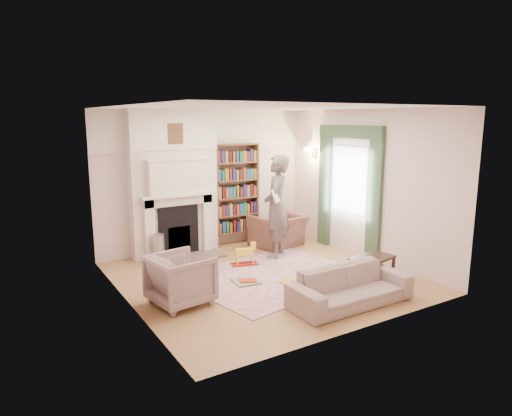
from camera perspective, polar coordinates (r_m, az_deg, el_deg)
floor at (r=7.76m, az=0.97°, el=-8.66°), size 4.50×4.50×0.00m
ceiling at (r=7.30m, az=1.05°, el=12.47°), size 4.50×4.50×0.00m
wall_back at (r=9.36m, az=-6.41°, el=3.53°), size 4.50×0.00×4.50m
wall_front at (r=5.67m, az=13.30°, el=-1.71°), size 4.50×0.00×4.50m
wall_left at (r=6.50m, az=-15.97°, el=-0.22°), size 0.00×4.50×4.50m
wall_right at (r=8.81m, az=13.48°, el=2.81°), size 0.00×4.50×4.50m
fireplace at (r=8.89m, az=-10.24°, el=2.93°), size 1.70×0.58×2.80m
bookcase at (r=9.57m, az=-2.52°, el=2.40°), size 1.00×0.24×1.85m
window at (r=9.07m, az=11.65°, el=3.45°), size 0.02×0.90×1.30m
curtain_left at (r=8.59m, az=14.59°, el=1.21°), size 0.07×0.32×2.40m
curtain_right at (r=9.60m, az=8.59°, el=2.47°), size 0.07×0.32×2.40m
pelmet at (r=8.97m, az=11.67°, el=9.33°), size 0.09×1.70×0.24m
wall_sconce at (r=9.73m, az=6.42°, el=6.78°), size 0.20×0.24×0.24m
rug at (r=7.83m, az=2.09°, el=-8.44°), size 3.19×2.67×0.01m
armchair_reading at (r=9.53m, az=2.76°, el=-2.84°), size 1.14×1.04×0.65m
armchair_left at (r=6.69m, az=-9.39°, el=-8.78°), size 0.92×0.90×0.74m
sofa at (r=6.75m, az=11.73°, el=-9.58°), size 1.84×0.73×0.54m
man_reading at (r=8.66m, az=2.56°, el=0.16°), size 0.84×0.84×1.96m
newspaper at (r=8.36m, az=2.49°, el=1.59°), size 0.33×0.33×0.24m
coffee_table at (r=7.66m, az=14.25°, el=-7.53°), size 0.77×0.57×0.45m
paraffin_heater at (r=8.59m, az=-12.15°, el=-5.02°), size 0.28×0.28×0.55m
rocking_horse at (r=8.29m, az=-1.45°, el=-5.80°), size 0.52×0.32×0.43m
board_game at (r=7.51m, az=-1.25°, el=-9.16°), size 0.45×0.45×0.03m
game_box_lid at (r=7.48m, az=-1.05°, el=-9.15°), size 0.33×0.29×0.05m
comic_annuals at (r=7.57m, az=5.17°, el=-9.07°), size 0.60×0.38×0.02m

